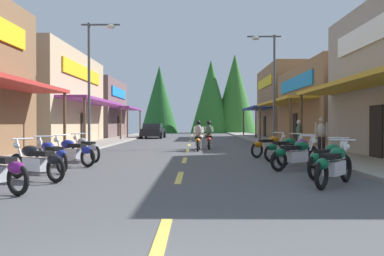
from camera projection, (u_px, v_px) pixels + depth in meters
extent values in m
cube|color=#4C4C4F|center=(189.00, 147.00, 25.88)|extent=(9.64, 75.99, 0.10)
cube|color=gray|center=(92.00, 145.00, 25.93)|extent=(2.51, 75.99, 0.12)
cube|color=gray|center=(287.00, 145.00, 25.83)|extent=(2.51, 75.99, 0.12)
cube|color=#E0C64C|center=(160.00, 243.00, 4.89)|extent=(0.16, 2.40, 0.01)
cube|color=#E0C64C|center=(180.00, 177.00, 10.81)|extent=(0.16, 2.40, 0.01)
cube|color=#E0C64C|center=(185.00, 160.00, 15.83)|extent=(0.16, 2.40, 0.01)
cube|color=#E0C64C|center=(188.00, 150.00, 21.49)|extent=(0.16, 2.40, 0.01)
cube|color=#E0C64C|center=(189.00, 145.00, 26.75)|extent=(0.16, 2.40, 0.01)
cube|color=#E0C64C|center=(190.00, 141.00, 33.52)|extent=(0.16, 2.40, 0.01)
cube|color=#E0C64C|center=(191.00, 138.00, 40.44)|extent=(0.16, 2.40, 0.01)
cube|color=#E0C64C|center=(192.00, 136.00, 47.35)|extent=(0.16, 2.40, 0.01)
cube|color=#E0C64C|center=(192.00, 134.00, 53.65)|extent=(0.16, 2.40, 0.01)
cube|color=#B72D28|center=(7.00, 82.00, 15.04)|extent=(1.80, 9.26, 0.16)
cylinder|color=brown|center=(65.00, 123.00, 19.48)|extent=(0.14, 0.14, 2.82)
cube|color=tan|center=(29.00, 98.00, 28.48)|extent=(7.42, 12.72, 6.23)
cube|color=#8C338C|center=(96.00, 102.00, 28.45)|extent=(1.80, 11.45, 0.16)
cylinder|color=brown|center=(84.00, 123.00, 22.93)|extent=(0.14, 0.14, 2.82)
cylinder|color=brown|center=(121.00, 123.00, 33.98)|extent=(0.14, 0.14, 2.82)
cube|color=yellow|center=(83.00, 73.00, 28.43)|extent=(0.10, 8.91, 0.90)
cube|color=black|center=(83.00, 129.00, 28.48)|extent=(0.08, 1.10, 2.10)
cube|color=brown|center=(85.00, 109.00, 41.70)|extent=(6.75, 9.91, 5.70)
cube|color=#8C338C|center=(127.00, 108.00, 41.66)|extent=(1.80, 8.92, 0.16)
cylinder|color=brown|center=(127.00, 123.00, 37.41)|extent=(0.14, 0.14, 2.82)
cylinder|color=brown|center=(140.00, 123.00, 45.93)|extent=(0.14, 0.14, 2.82)
cube|color=#197FCC|center=(119.00, 93.00, 41.65)|extent=(0.10, 6.94, 0.90)
cube|color=black|center=(119.00, 127.00, 41.69)|extent=(0.08, 1.10, 2.10)
cube|color=gold|center=(354.00, 84.00, 15.78)|extent=(1.80, 10.58, 0.16)
cylinder|color=brown|center=(301.00, 123.00, 20.89)|extent=(0.14, 0.14, 2.82)
cube|color=white|center=(376.00, 29.00, 15.74)|extent=(0.10, 8.23, 0.90)
cube|color=black|center=(376.00, 133.00, 15.79)|extent=(0.08, 1.10, 2.10)
cube|color=olive|center=(343.00, 105.00, 28.66)|extent=(6.58, 12.57, 5.32)
cube|color=gold|center=(283.00, 102.00, 28.69)|extent=(1.80, 11.32, 0.16)
cylinder|color=brown|center=(290.00, 123.00, 23.26)|extent=(0.14, 0.14, 2.82)
cylinder|color=brown|center=(260.00, 123.00, 34.17)|extent=(0.14, 0.14, 2.82)
cube|color=#197FCC|center=(295.00, 84.00, 28.67)|extent=(0.10, 8.80, 0.90)
cube|color=black|center=(295.00, 129.00, 28.70)|extent=(0.08, 1.10, 2.10)
cube|color=olive|center=(306.00, 102.00, 41.23)|extent=(8.16, 10.95, 6.96)
cube|color=navy|center=(256.00, 108.00, 41.28)|extent=(1.80, 9.85, 0.16)
cylinder|color=brown|center=(256.00, 123.00, 36.57)|extent=(0.14, 0.14, 2.82)
cylinder|color=brown|center=(244.00, 123.00, 46.03)|extent=(0.14, 0.14, 2.82)
cube|color=yellow|center=(265.00, 83.00, 41.24)|extent=(0.10, 7.66, 0.90)
cube|color=black|center=(265.00, 127.00, 41.29)|extent=(0.08, 1.10, 2.10)
cylinder|color=#474C51|center=(89.00, 86.00, 21.95)|extent=(0.14, 0.14, 6.71)
cylinder|color=#474C51|center=(101.00, 25.00, 21.91)|extent=(2.05, 0.10, 0.10)
ellipsoid|color=silver|center=(111.00, 27.00, 21.91)|extent=(0.50, 0.30, 0.24)
cylinder|color=#474C51|center=(274.00, 91.00, 25.33)|extent=(0.14, 0.14, 6.80)
cylinder|color=#474C51|center=(264.00, 36.00, 25.30)|extent=(2.05, 0.10, 0.10)
ellipsoid|color=silver|center=(256.00, 38.00, 25.30)|extent=(0.50, 0.30, 0.24)
torus|color=black|center=(346.00, 169.00, 9.97)|extent=(0.48, 0.56, 0.64)
torus|color=black|center=(321.00, 175.00, 8.80)|extent=(0.48, 0.56, 0.64)
cube|color=silver|center=(334.00, 168.00, 9.38)|extent=(0.66, 0.72, 0.32)
ellipsoid|color=#0C5933|center=(338.00, 153.00, 9.53)|extent=(0.60, 0.64, 0.28)
cube|color=black|center=(330.00, 156.00, 9.19)|extent=(0.59, 0.64, 0.12)
ellipsoid|color=#0C5933|center=(322.00, 164.00, 8.84)|extent=(0.46, 0.49, 0.24)
cylinder|color=silver|center=(344.00, 155.00, 9.86)|extent=(0.28, 0.33, 0.71)
cylinder|color=silver|center=(342.00, 140.00, 9.76)|extent=(0.49, 0.41, 0.04)
sphere|color=white|center=(346.00, 147.00, 9.98)|extent=(0.16, 0.16, 0.16)
torus|color=black|center=(342.00, 163.00, 11.36)|extent=(0.52, 0.53, 0.64)
torus|color=black|center=(315.00, 167.00, 10.30)|extent=(0.52, 0.53, 0.64)
cube|color=silver|center=(329.00, 162.00, 10.83)|extent=(0.69, 0.69, 0.32)
ellipsoid|color=#0C5933|center=(333.00, 149.00, 10.97)|extent=(0.62, 0.62, 0.28)
cube|color=black|center=(324.00, 152.00, 10.65)|extent=(0.62, 0.62, 0.12)
ellipsoid|color=#0C5933|center=(316.00, 158.00, 10.34)|extent=(0.48, 0.48, 0.24)
cylinder|color=silver|center=(340.00, 151.00, 11.27)|extent=(0.30, 0.31, 0.71)
cylinder|color=silver|center=(338.00, 138.00, 11.18)|extent=(0.45, 0.45, 0.04)
sphere|color=white|center=(343.00, 144.00, 11.38)|extent=(0.16, 0.16, 0.16)
torus|color=black|center=(314.00, 158.00, 12.97)|extent=(0.59, 0.43, 0.64)
torus|color=black|center=(279.00, 161.00, 12.17)|extent=(0.59, 0.43, 0.64)
cube|color=silver|center=(297.00, 157.00, 12.57)|extent=(0.74, 0.62, 0.32)
ellipsoid|color=#0C5933|center=(302.00, 146.00, 12.67)|extent=(0.64, 0.57, 0.28)
cube|color=black|center=(291.00, 148.00, 12.43)|extent=(0.66, 0.56, 0.12)
ellipsoid|color=#0C5933|center=(280.00, 153.00, 12.19)|extent=(0.50, 0.44, 0.24)
cylinder|color=silver|center=(311.00, 148.00, 12.90)|extent=(0.34, 0.25, 0.71)
cylinder|color=silver|center=(308.00, 136.00, 12.83)|extent=(0.36, 0.53, 0.04)
sphere|color=white|center=(315.00, 141.00, 12.98)|extent=(0.16, 0.16, 0.16)
torus|color=black|center=(312.00, 155.00, 14.44)|extent=(0.57, 0.47, 0.64)
torus|color=black|center=(283.00, 157.00, 13.53)|extent=(0.57, 0.47, 0.64)
cube|color=silver|center=(298.00, 153.00, 13.99)|extent=(0.72, 0.65, 0.32)
ellipsoid|color=#721972|center=(302.00, 144.00, 14.10)|extent=(0.64, 0.60, 0.28)
cube|color=black|center=(293.00, 145.00, 13.83)|extent=(0.65, 0.59, 0.12)
ellipsoid|color=#721972|center=(284.00, 150.00, 13.56)|extent=(0.49, 0.46, 0.24)
cylinder|color=silver|center=(309.00, 145.00, 14.36)|extent=(0.33, 0.27, 0.71)
cylinder|color=silver|center=(307.00, 135.00, 14.28)|extent=(0.40, 0.50, 0.04)
sphere|color=white|center=(312.00, 139.00, 14.45)|extent=(0.16, 0.16, 0.16)
torus|color=black|center=(300.00, 152.00, 15.84)|extent=(0.59, 0.43, 0.64)
torus|color=black|center=(271.00, 153.00, 15.04)|extent=(0.59, 0.43, 0.64)
cube|color=silver|center=(286.00, 150.00, 15.44)|extent=(0.74, 0.61, 0.32)
ellipsoid|color=#0C5933|center=(290.00, 142.00, 15.54)|extent=(0.64, 0.57, 0.28)
cube|color=black|center=(281.00, 143.00, 15.30)|extent=(0.66, 0.56, 0.12)
ellipsoid|color=#0C5933|center=(272.00, 147.00, 15.06)|extent=(0.50, 0.44, 0.24)
cylinder|color=silver|center=(298.00, 143.00, 15.76)|extent=(0.35, 0.25, 0.71)
cylinder|color=silver|center=(296.00, 134.00, 15.69)|extent=(0.36, 0.53, 0.04)
sphere|color=white|center=(301.00, 138.00, 15.85)|extent=(0.16, 0.16, 0.16)
torus|color=black|center=(283.00, 149.00, 17.76)|extent=(0.58, 0.44, 0.64)
torus|color=black|center=(257.00, 150.00, 16.92)|extent=(0.58, 0.44, 0.64)
cube|color=silver|center=(270.00, 148.00, 17.34)|extent=(0.74, 0.63, 0.32)
ellipsoid|color=#BF660C|center=(274.00, 140.00, 17.45)|extent=(0.64, 0.58, 0.28)
cube|color=black|center=(266.00, 141.00, 17.20)|extent=(0.65, 0.57, 0.12)
ellipsoid|color=#BF660C|center=(258.00, 144.00, 16.95)|extent=(0.50, 0.45, 0.24)
cylinder|color=silver|center=(281.00, 141.00, 17.68)|extent=(0.34, 0.26, 0.71)
cylinder|color=silver|center=(279.00, 133.00, 17.61)|extent=(0.37, 0.52, 0.04)
sphere|color=white|center=(284.00, 136.00, 17.77)|extent=(0.16, 0.16, 0.16)
torus|color=black|center=(18.00, 180.00, 8.06)|extent=(0.60, 0.42, 0.64)
cube|color=black|center=(2.00, 160.00, 8.32)|extent=(0.66, 0.55, 0.12)
ellipsoid|color=#721972|center=(16.00, 168.00, 8.08)|extent=(0.50, 0.43, 0.24)
torus|color=black|center=(17.00, 166.00, 10.66)|extent=(0.59, 0.43, 0.64)
torus|color=black|center=(56.00, 169.00, 9.85)|extent=(0.59, 0.43, 0.64)
cube|color=silver|center=(36.00, 164.00, 10.25)|extent=(0.74, 0.61, 0.32)
ellipsoid|color=black|center=(30.00, 151.00, 10.36)|extent=(0.64, 0.57, 0.28)
cube|color=black|center=(42.00, 153.00, 10.11)|extent=(0.66, 0.56, 0.12)
ellipsoid|color=black|center=(54.00, 160.00, 9.87)|extent=(0.50, 0.44, 0.24)
cylinder|color=silver|center=(20.00, 153.00, 10.59)|extent=(0.35, 0.25, 0.71)
cylinder|color=silver|center=(23.00, 139.00, 10.52)|extent=(0.36, 0.53, 0.04)
sphere|color=white|center=(16.00, 145.00, 10.67)|extent=(0.16, 0.16, 0.16)
torus|color=black|center=(40.00, 159.00, 12.68)|extent=(0.51, 0.54, 0.64)
torus|color=black|center=(62.00, 162.00, 11.57)|extent=(0.51, 0.54, 0.64)
cube|color=silver|center=(51.00, 158.00, 12.13)|extent=(0.68, 0.70, 0.32)
ellipsoid|color=navy|center=(48.00, 147.00, 12.27)|extent=(0.61, 0.63, 0.28)
cube|color=black|center=(54.00, 149.00, 11.94)|extent=(0.61, 0.63, 0.12)
ellipsoid|color=navy|center=(61.00, 154.00, 11.61)|extent=(0.47, 0.49, 0.24)
cylinder|color=silver|center=(42.00, 148.00, 12.58)|extent=(0.30, 0.31, 0.71)
cylinder|color=silver|center=(43.00, 136.00, 12.49)|extent=(0.47, 0.44, 0.04)
sphere|color=white|center=(40.00, 142.00, 12.70)|extent=(0.16, 0.16, 0.16)
torus|color=black|center=(57.00, 155.00, 14.15)|extent=(0.59, 0.43, 0.64)
torus|color=black|center=(88.00, 157.00, 13.33)|extent=(0.59, 0.43, 0.64)
cube|color=silver|center=(72.00, 154.00, 13.74)|extent=(0.74, 0.61, 0.32)
ellipsoid|color=navy|center=(68.00, 144.00, 13.84)|extent=(0.64, 0.57, 0.28)
cube|color=black|center=(77.00, 146.00, 13.60)|extent=(0.66, 0.56, 0.12)
ellipsoid|color=navy|center=(87.00, 150.00, 13.36)|extent=(0.50, 0.44, 0.24)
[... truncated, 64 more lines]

